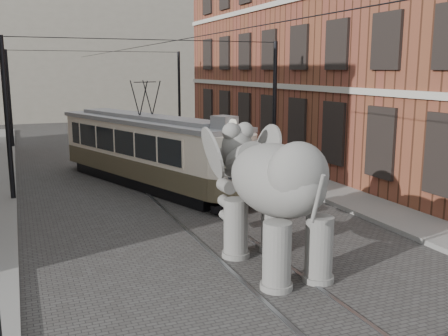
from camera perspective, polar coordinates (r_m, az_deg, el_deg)
name	(u,v)px	position (r m, az deg, el deg)	size (l,w,h in m)	color
ground	(213,231)	(15.63, -1.27, -7.00)	(120.00, 120.00, 0.00)	#3D3A38
tram_rails	(213,230)	(15.63, -1.27, -6.96)	(1.54, 80.00, 0.02)	slate
sidewalk_right	(374,208)	(18.53, 16.39, -4.34)	(2.00, 60.00, 0.15)	slate
brick_building	(347,46)	(28.13, 13.61, 13.08)	(8.00, 26.00, 12.00)	brown
distant_block	(68,47)	(54.20, -16.99, 12.82)	(28.00, 10.00, 14.00)	gray
catenary	(161,118)	(19.65, -7.09, 5.57)	(11.00, 30.20, 6.00)	black
tram	(147,134)	(21.44, -8.65, 3.76)	(2.26, 10.97, 4.35)	beige
elephant	(276,201)	(12.36, 5.79, -3.64)	(3.09, 5.61, 3.44)	slate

